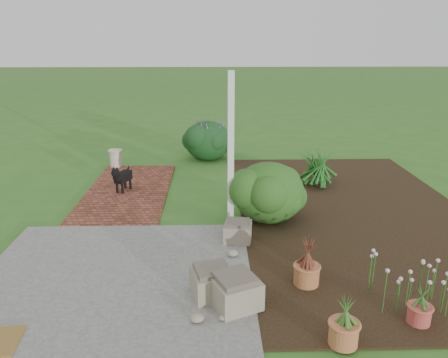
{
  "coord_description": "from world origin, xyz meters",
  "views": [
    {
      "loc": [
        0.03,
        -6.56,
        2.98
      ],
      "look_at": [
        0.2,
        0.4,
        0.7
      ],
      "focal_mm": 35.0,
      "sensor_mm": 36.0,
      "label": 1
    }
  ],
  "objects_px": {
    "stone_trough_near": "(235,292)",
    "black_dog": "(122,177)",
    "evergreen_shrub": "(269,191)",
    "cream_ceramic_urn": "(116,158)"
  },
  "relations": [
    {
      "from": "stone_trough_near",
      "to": "black_dog",
      "type": "relative_size",
      "value": 0.85
    },
    {
      "from": "black_dog",
      "to": "evergreen_shrub",
      "type": "distance_m",
      "value": 3.08
    },
    {
      "from": "black_dog",
      "to": "evergreen_shrub",
      "type": "bearing_deg",
      "value": -6.36
    },
    {
      "from": "stone_trough_near",
      "to": "cream_ceramic_urn",
      "type": "xyz_separation_m",
      "value": [
        -2.56,
        5.73,
        0.03
      ]
    },
    {
      "from": "black_dog",
      "to": "evergreen_shrub",
      "type": "height_order",
      "value": "evergreen_shrub"
    },
    {
      "from": "black_dog",
      "to": "evergreen_shrub",
      "type": "relative_size",
      "value": 0.49
    },
    {
      "from": "stone_trough_near",
      "to": "evergreen_shrub",
      "type": "xyz_separation_m",
      "value": [
        0.68,
        2.5,
        0.33
      ]
    },
    {
      "from": "evergreen_shrub",
      "to": "stone_trough_near",
      "type": "bearing_deg",
      "value": -105.18
    },
    {
      "from": "black_dog",
      "to": "cream_ceramic_urn",
      "type": "relative_size",
      "value": 1.5
    },
    {
      "from": "cream_ceramic_urn",
      "to": "evergreen_shrub",
      "type": "bearing_deg",
      "value": -44.97
    }
  ]
}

